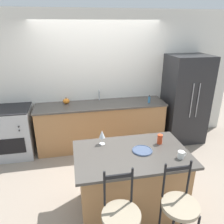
{
  "coord_description": "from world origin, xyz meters",
  "views": [
    {
      "loc": [
        -0.58,
        -3.72,
        2.41
      ],
      "look_at": [
        0.05,
        -0.54,
        1.11
      ],
      "focal_mm": 35.0,
      "sensor_mm": 36.0,
      "label": 1
    }
  ],
  "objects_px": {
    "dinner_plate": "(142,150)",
    "bar_stool_far": "(179,213)",
    "bar_stool_near": "(121,223)",
    "oven_range": "(13,132)",
    "pumpkin_decoration": "(66,101)",
    "soap_bottle": "(149,100)",
    "coffee_mug": "(181,155)",
    "refrigerator": "(185,99)",
    "tumbler_cup": "(160,139)",
    "wine_glass": "(102,134)"
  },
  "relations": [
    {
      "from": "refrigerator",
      "to": "oven_range",
      "type": "distance_m",
      "value": 3.56
    },
    {
      "from": "bar_stool_near",
      "to": "pumpkin_decoration",
      "type": "distance_m",
      "value": 2.76
    },
    {
      "from": "refrigerator",
      "to": "pumpkin_decoration",
      "type": "distance_m",
      "value": 2.5
    },
    {
      "from": "refrigerator",
      "to": "bar_stool_near",
      "type": "height_order",
      "value": "refrigerator"
    },
    {
      "from": "bar_stool_far",
      "to": "pumpkin_decoration",
      "type": "height_order",
      "value": "bar_stool_far"
    },
    {
      "from": "dinner_plate",
      "to": "soap_bottle",
      "type": "distance_m",
      "value": 1.81
    },
    {
      "from": "soap_bottle",
      "to": "dinner_plate",
      "type": "bearing_deg",
      "value": -112.71
    },
    {
      "from": "bar_stool_near",
      "to": "coffee_mug",
      "type": "height_order",
      "value": "bar_stool_near"
    },
    {
      "from": "refrigerator",
      "to": "wine_glass",
      "type": "xyz_separation_m",
      "value": [
        -2.02,
        -1.48,
        0.13
      ]
    },
    {
      "from": "bar_stool_near",
      "to": "wine_glass",
      "type": "xyz_separation_m",
      "value": [
        -0.02,
        1.02,
        0.46
      ]
    },
    {
      "from": "bar_stool_near",
      "to": "dinner_plate",
      "type": "height_order",
      "value": "bar_stool_near"
    },
    {
      "from": "tumbler_cup",
      "to": "pumpkin_decoration",
      "type": "distance_m",
      "value": 2.19
    },
    {
      "from": "bar_stool_near",
      "to": "coffee_mug",
      "type": "xyz_separation_m",
      "value": [
        0.86,
        0.5,
        0.36
      ]
    },
    {
      "from": "refrigerator",
      "to": "pumpkin_decoration",
      "type": "relative_size",
      "value": 13.97
    },
    {
      "from": "refrigerator",
      "to": "wine_glass",
      "type": "relative_size",
      "value": 9.16
    },
    {
      "from": "bar_stool_far",
      "to": "tumbler_cup",
      "type": "bearing_deg",
      "value": 81.95
    },
    {
      "from": "refrigerator",
      "to": "oven_range",
      "type": "height_order",
      "value": "refrigerator"
    },
    {
      "from": "oven_range",
      "to": "bar_stool_near",
      "type": "bearing_deg",
      "value": -58.54
    },
    {
      "from": "bar_stool_near",
      "to": "tumbler_cup",
      "type": "height_order",
      "value": "bar_stool_near"
    },
    {
      "from": "bar_stool_far",
      "to": "pumpkin_decoration",
      "type": "distance_m",
      "value": 2.93
    },
    {
      "from": "bar_stool_near",
      "to": "oven_range",
      "type": "bearing_deg",
      "value": 121.46
    },
    {
      "from": "dinner_plate",
      "to": "bar_stool_far",
      "type": "bearing_deg",
      "value": -77.35
    },
    {
      "from": "coffee_mug",
      "to": "tumbler_cup",
      "type": "height_order",
      "value": "tumbler_cup"
    },
    {
      "from": "bar_stool_near",
      "to": "dinner_plate",
      "type": "bearing_deg",
      "value": 58.67
    },
    {
      "from": "refrigerator",
      "to": "tumbler_cup",
      "type": "height_order",
      "value": "refrigerator"
    },
    {
      "from": "tumbler_cup",
      "to": "oven_range",
      "type": "bearing_deg",
      "value": 144.34
    },
    {
      "from": "bar_stool_near",
      "to": "dinner_plate",
      "type": "distance_m",
      "value": 0.93
    },
    {
      "from": "coffee_mug",
      "to": "tumbler_cup",
      "type": "distance_m",
      "value": 0.39
    },
    {
      "from": "tumbler_cup",
      "to": "pumpkin_decoration",
      "type": "bearing_deg",
      "value": 124.4
    },
    {
      "from": "coffee_mug",
      "to": "refrigerator",
      "type": "bearing_deg",
      "value": 60.45
    },
    {
      "from": "oven_range",
      "to": "pumpkin_decoration",
      "type": "xyz_separation_m",
      "value": [
        1.05,
        0.17,
        0.51
      ]
    },
    {
      "from": "refrigerator",
      "to": "wine_glass",
      "type": "bearing_deg",
      "value": -143.73
    },
    {
      "from": "dinner_plate",
      "to": "tumbler_cup",
      "type": "relative_size",
      "value": 1.97
    },
    {
      "from": "wine_glass",
      "to": "refrigerator",
      "type": "bearing_deg",
      "value": 36.27
    },
    {
      "from": "soap_bottle",
      "to": "coffee_mug",
      "type": "bearing_deg",
      "value": -98.62
    },
    {
      "from": "refrigerator",
      "to": "dinner_plate",
      "type": "height_order",
      "value": "refrigerator"
    },
    {
      "from": "wine_glass",
      "to": "soap_bottle",
      "type": "bearing_deg",
      "value": 49.83
    },
    {
      "from": "wine_glass",
      "to": "pumpkin_decoration",
      "type": "relative_size",
      "value": 1.53
    },
    {
      "from": "refrigerator",
      "to": "dinner_plate",
      "type": "distance_m",
      "value": 2.34
    },
    {
      "from": "refrigerator",
      "to": "coffee_mug",
      "type": "distance_m",
      "value": 2.3
    },
    {
      "from": "wine_glass",
      "to": "dinner_plate",
      "type": "bearing_deg",
      "value": -30.18
    },
    {
      "from": "tumbler_cup",
      "to": "soap_bottle",
      "type": "bearing_deg",
      "value": 75.08
    },
    {
      "from": "oven_range",
      "to": "bar_stool_near",
      "type": "xyz_separation_m",
      "value": [
        1.54,
        -2.52,
        0.11
      ]
    },
    {
      "from": "oven_range",
      "to": "refrigerator",
      "type": "bearing_deg",
      "value": -0.29
    },
    {
      "from": "dinner_plate",
      "to": "wine_glass",
      "type": "xyz_separation_m",
      "value": [
        -0.48,
        0.28,
        0.13
      ]
    },
    {
      "from": "wine_glass",
      "to": "pumpkin_decoration",
      "type": "xyz_separation_m",
      "value": [
        -0.47,
        1.67,
        -0.06
      ]
    },
    {
      "from": "dinner_plate",
      "to": "soap_bottle",
      "type": "bearing_deg",
      "value": 67.29
    },
    {
      "from": "bar_stool_near",
      "to": "tumbler_cup",
      "type": "distance_m",
      "value": 1.21
    },
    {
      "from": "oven_range",
      "to": "pumpkin_decoration",
      "type": "bearing_deg",
      "value": 9.07
    },
    {
      "from": "bar_stool_far",
      "to": "tumbler_cup",
      "type": "xyz_separation_m",
      "value": [
        0.12,
        0.88,
        0.38
      ]
    }
  ]
}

